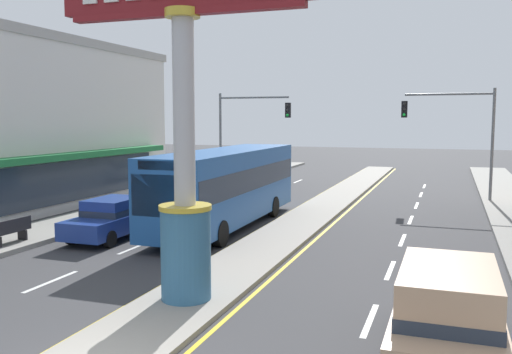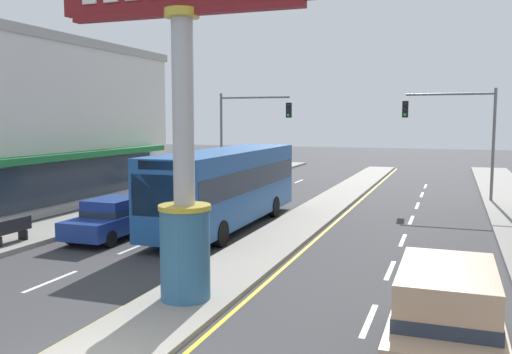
# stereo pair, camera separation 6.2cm
# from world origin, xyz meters

# --- Properties ---
(median_strip) EXTENTS (2.29, 52.00, 0.14)m
(median_strip) POSITION_xyz_m (0.00, 18.00, 0.07)
(median_strip) COLOR gray
(median_strip) RESTS_ON ground
(sidewalk_left) EXTENTS (2.94, 60.00, 0.18)m
(sidewalk_left) POSITION_xyz_m (-9.21, 16.00, 0.09)
(sidewalk_left) COLOR gray
(sidewalk_left) RESTS_ON ground
(lane_markings) EXTENTS (9.03, 52.00, 0.01)m
(lane_markings) POSITION_xyz_m (0.00, 16.65, 0.00)
(lane_markings) COLOR silver
(lane_markings) RESTS_ON ground
(district_sign) EXTENTS (6.49, 1.29, 8.26)m
(district_sign) POSITION_xyz_m (-0.00, 4.40, 4.11)
(district_sign) COLOR #33668C
(district_sign) RESTS_ON median_strip
(traffic_light_left_side) EXTENTS (4.86, 0.46, 6.20)m
(traffic_light_left_side) POSITION_xyz_m (-6.38, 25.45, 4.25)
(traffic_light_left_side) COLOR slate
(traffic_light_left_side) RESTS_ON ground
(traffic_light_right_side) EXTENTS (4.86, 0.46, 6.20)m
(traffic_light_right_side) POSITION_xyz_m (6.38, 24.50, 4.25)
(traffic_light_right_side) COLOR slate
(traffic_light_right_side) RESTS_ON ground
(suv_near_right_lane) EXTENTS (1.98, 4.61, 1.90)m
(suv_near_right_lane) POSITION_xyz_m (6.09, 2.92, 0.98)
(suv_near_right_lane) COLOR tan
(suv_near_right_lane) RESTS_ON ground
(bus_far_right_lane) EXTENTS (2.64, 11.22, 3.26)m
(bus_far_right_lane) POSITION_xyz_m (-2.79, 13.73, 1.87)
(bus_far_right_lane) COLOR #1E5199
(bus_far_right_lane) RESTS_ON ground
(sedan_near_left_lane) EXTENTS (1.88, 4.32, 1.53)m
(sedan_near_left_lane) POSITION_xyz_m (-6.09, 28.42, 0.79)
(sedan_near_left_lane) COLOR silver
(sedan_near_left_lane) RESTS_ON ground
(sedan_mid_left_lane) EXTENTS (1.88, 4.32, 1.53)m
(sedan_mid_left_lane) POSITION_xyz_m (-6.09, 10.21, 0.79)
(sedan_mid_left_lane) COLOR navy
(sedan_mid_left_lane) RESTS_ON ground
(street_bench) EXTENTS (0.48, 1.60, 0.88)m
(street_bench) POSITION_xyz_m (-8.48, 7.58, 0.65)
(street_bench) COLOR #232328
(street_bench) RESTS_ON sidewalk_left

